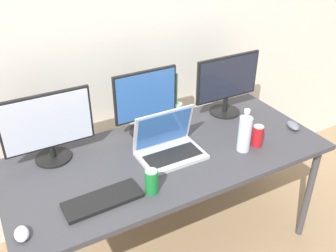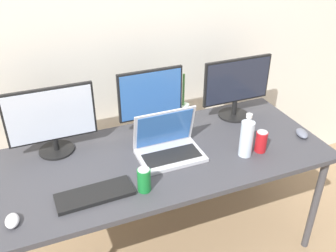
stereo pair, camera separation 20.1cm
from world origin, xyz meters
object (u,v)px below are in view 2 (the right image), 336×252
object	(u,v)px
mouse_by_keyboard	(302,133)
work_desk	(168,162)
keyboard_main	(95,195)
soda_can_near_keyboard	(261,141)
water_bottle	(247,137)
monitor_right	(237,86)
mouse_by_laptop	(12,221)
laptop_silver	(168,145)
monitor_center	(150,100)
bamboo_vase	(183,111)
soda_can_by_laptop	(144,180)
monitor_left	(51,119)

from	to	relation	value
mouse_by_keyboard	work_desk	bearing A→B (deg)	-172.61
keyboard_main	soda_can_near_keyboard	size ratio (longest dim) A/B	2.93
water_bottle	soda_can_near_keyboard	distance (m)	0.12
monitor_right	mouse_by_laptop	xyz separation A→B (m)	(-1.40, -0.49, -0.20)
laptop_silver	mouse_by_laptop	xyz separation A→B (m)	(-0.83, -0.24, -0.04)
laptop_silver	work_desk	bearing A→B (deg)	32.84
monitor_center	laptop_silver	distance (m)	0.31
work_desk	bamboo_vase	size ratio (longest dim) A/B	5.56
water_bottle	soda_can_near_keyboard	world-z (taller)	water_bottle
work_desk	soda_can_by_laptop	distance (m)	0.35
monitor_center	mouse_by_laptop	xyz separation A→B (m)	(-0.83, -0.52, -0.19)
monitor_left	soda_can_by_laptop	xyz separation A→B (m)	(0.35, -0.51, -0.14)
laptop_silver	water_bottle	bearing A→B (deg)	-23.01
monitor_left	soda_can_by_laptop	bearing A→B (deg)	-55.26
work_desk	water_bottle	world-z (taller)	water_bottle
mouse_by_laptop	water_bottle	xyz separation A→B (m)	(1.23, 0.07, 0.10)
work_desk	water_bottle	size ratio (longest dim) A/B	6.97
soda_can_near_keyboard	laptop_silver	bearing A→B (deg)	161.39
monitor_center	mouse_by_laptop	bearing A→B (deg)	-148.21
monitor_right	water_bottle	size ratio (longest dim) A/B	1.78
laptop_silver	mouse_by_laptop	bearing A→B (deg)	-163.78
work_desk	laptop_silver	world-z (taller)	laptop_silver
monitor_left	soda_can_near_keyboard	distance (m)	1.17
monitor_left	monitor_center	size ratio (longest dim) A/B	1.20
monitor_left	water_bottle	world-z (taller)	monitor_left
soda_can_near_keyboard	bamboo_vase	bearing A→B (deg)	118.80
mouse_by_keyboard	soda_can_near_keyboard	distance (m)	0.33
work_desk	soda_can_by_laptop	world-z (taller)	soda_can_by_laptop
monitor_left	mouse_by_keyboard	distance (m)	1.46
laptop_silver	soda_can_by_laptop	world-z (taller)	laptop_silver
water_bottle	keyboard_main	bearing A→B (deg)	-178.05
mouse_by_keyboard	mouse_by_laptop	xyz separation A→B (m)	(-1.65, -0.11, -0.00)
monitor_right	mouse_by_keyboard	size ratio (longest dim) A/B	4.27
laptop_silver	mouse_by_keyboard	bearing A→B (deg)	-8.97
mouse_by_keyboard	soda_can_near_keyboard	size ratio (longest dim) A/B	0.86
work_desk	soda_can_near_keyboard	size ratio (longest dim) A/B	14.32
laptop_silver	water_bottle	xyz separation A→B (m)	(0.40, -0.17, 0.06)
water_bottle	soda_can_by_laptop	bearing A→B (deg)	-173.07
work_desk	bamboo_vase	xyz separation A→B (m)	(0.23, 0.31, 0.12)
monitor_center	soda_can_by_laptop	size ratio (longest dim) A/B	3.18
monitor_center	laptop_silver	size ratio (longest dim) A/B	1.13
monitor_left	monitor_center	xyz separation A→B (m)	(0.58, 0.01, 0.00)
work_desk	water_bottle	xyz separation A→B (m)	(0.39, -0.17, 0.18)
monitor_right	bamboo_vase	distance (m)	0.38
monitor_right	soda_can_near_keyboard	distance (m)	0.45
monitor_center	laptop_silver	xyz separation A→B (m)	(-0.00, -0.27, -0.15)
mouse_by_laptop	keyboard_main	bearing A→B (deg)	10.50
monitor_left	monitor_right	distance (m)	1.15
mouse_by_laptop	bamboo_vase	xyz separation A→B (m)	(1.07, 0.56, 0.05)
monitor_center	monitor_right	distance (m)	0.57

